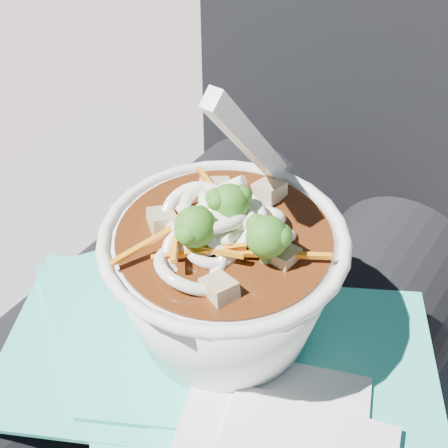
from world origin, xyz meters
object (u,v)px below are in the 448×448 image
Objects in this scene: stone_ledge at (274,430)px; udon_bowl at (224,271)px; person_body at (262,292)px; plastic_bag at (193,353)px; lap at (207,368)px.

udon_bowl is at bearing -80.21° from stone_ledge.
person_body reaches higher than plastic_bag.
person_body is 0.17m from udon_bowl.
plastic_bag reaches higher than stone_ledge.
lap is at bearing -90.00° from person_body.
lap is 2.35× the size of udon_bowl.
person_body is (0.00, -0.06, 0.34)m from stone_ledge.
stone_ledge is at bearing 96.32° from plastic_bag.
person_body is (0.00, 0.09, 0.02)m from lap.
plastic_bag is (0.02, -0.14, 0.07)m from person_body.
udon_bowl reaches higher than lap.
person_body is at bearing 90.00° from lap.
udon_bowl is at bearing -26.36° from lap.
plastic_bag is (0.02, -0.04, 0.09)m from lap.
udon_bowl is (0.01, 0.03, 0.07)m from plastic_bag.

